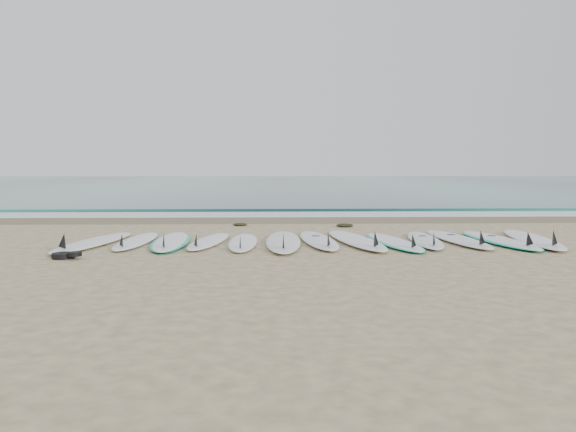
{
  "coord_description": "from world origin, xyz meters",
  "views": [
    {
      "loc": [
        -0.82,
        -9.73,
        1.35
      ],
      "look_at": [
        -0.5,
        0.83,
        0.4
      ],
      "focal_mm": 35.0,
      "sensor_mm": 36.0,
      "label": 1
    }
  ],
  "objects_px": {
    "surfboard_6": "(319,240)",
    "surfboard_12": "(534,239)",
    "surfboard_0": "(92,242)",
    "leash_coil": "(66,255)"
  },
  "relations": [
    {
      "from": "surfboard_0",
      "to": "leash_coil",
      "type": "bearing_deg",
      "value": -78.18
    },
    {
      "from": "surfboard_0",
      "to": "surfboard_6",
      "type": "distance_m",
      "value": 3.88
    },
    {
      "from": "surfboard_6",
      "to": "surfboard_12",
      "type": "distance_m",
      "value": 3.8
    },
    {
      "from": "surfboard_0",
      "to": "surfboard_6",
      "type": "xyz_separation_m",
      "value": [
        3.88,
        0.16,
        -0.0
      ]
    },
    {
      "from": "surfboard_0",
      "to": "surfboard_6",
      "type": "relative_size",
      "value": 1.05
    },
    {
      "from": "leash_coil",
      "to": "surfboard_12",
      "type": "bearing_deg",
      "value": 11.08
    },
    {
      "from": "surfboard_12",
      "to": "leash_coil",
      "type": "distance_m",
      "value": 7.77
    },
    {
      "from": "surfboard_6",
      "to": "surfboard_12",
      "type": "xyz_separation_m",
      "value": [
        3.8,
        -0.03,
        0.01
      ]
    },
    {
      "from": "surfboard_6",
      "to": "surfboard_0",
      "type": "bearing_deg",
      "value": 177.49
    },
    {
      "from": "surfboard_12",
      "to": "surfboard_6",
      "type": "bearing_deg",
      "value": -172.73
    }
  ]
}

